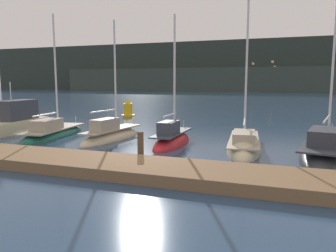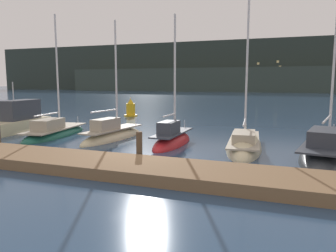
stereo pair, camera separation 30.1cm
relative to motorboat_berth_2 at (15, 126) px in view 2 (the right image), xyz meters
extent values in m
plane|color=navy|center=(12.40, -4.77, -0.43)|extent=(400.00, 400.00, 0.00)
cube|color=brown|center=(12.40, -6.83, -0.21)|extent=(40.90, 2.80, 0.45)
cylinder|color=#4C3D2D|center=(12.40, -5.18, 0.28)|extent=(0.28, 0.28, 1.42)
ellipsoid|color=beige|center=(0.01, -0.14, -0.43)|extent=(2.79, 7.35, 1.16)
cube|color=beige|center=(0.01, -0.14, 0.00)|extent=(2.55, 6.62, 0.86)
cube|color=#333842|center=(-0.06, 0.58, 1.15)|extent=(1.72, 3.29, 1.44)
cube|color=black|center=(-0.21, 2.01, 1.36)|extent=(1.25, 0.40, 0.64)
cylinder|color=silver|center=(0.00, 0.01, 2.53)|extent=(0.07, 0.07, 1.33)
ellipsoid|color=#195647|center=(3.81, -0.28, -0.43)|extent=(2.95, 7.14, 1.12)
cube|color=#A39984|center=(3.81, -0.28, 0.06)|extent=(2.48, 6.00, 0.08)
cube|color=#A39984|center=(3.92, -1.11, 0.44)|extent=(1.51, 2.36, 0.68)
cylinder|color=silver|center=(3.73, 0.27, 3.86)|extent=(0.12, 0.12, 7.60)
cylinder|color=silver|center=(3.93, -1.14, 1.11)|extent=(0.48, 2.83, 0.09)
cylinder|color=silver|center=(3.37, 2.87, 0.31)|extent=(0.04, 0.04, 0.50)
ellipsoid|color=beige|center=(8.16, -0.13, -0.43)|extent=(2.12, 6.25, 1.21)
cube|color=#A39984|center=(8.16, -0.13, 0.21)|extent=(1.78, 5.25, 0.08)
cube|color=#A39984|center=(8.09, -0.87, 0.60)|extent=(1.09, 2.04, 0.70)
cylinder|color=silver|center=(8.21, 0.35, 3.62)|extent=(0.12, 0.12, 6.81)
cylinder|color=silver|center=(8.08, -0.94, 1.44)|extent=(0.36, 2.60, 0.09)
cylinder|color=silver|center=(8.45, 2.67, 0.46)|extent=(0.04, 0.04, 0.50)
ellipsoid|color=red|center=(12.36, -0.57, -0.43)|extent=(1.45, 5.08, 1.33)
cube|color=#333842|center=(12.36, -0.57, 0.26)|extent=(1.22, 4.27, 0.08)
cube|color=#333842|center=(12.35, -1.18, 0.65)|extent=(0.86, 1.63, 0.70)
cylinder|color=silver|center=(12.36, -0.17, 3.64)|extent=(0.12, 0.12, 6.75)
cylinder|color=silver|center=(12.35, -1.11, 1.33)|extent=(0.10, 1.88, 0.09)
cylinder|color=silver|center=(12.37, 1.76, 0.51)|extent=(0.04, 0.04, 0.50)
ellipsoid|color=beige|center=(16.44, -0.23, -0.43)|extent=(2.52, 7.30, 1.68)
cube|color=#A39984|center=(16.44, -0.23, 0.07)|extent=(2.12, 6.13, 0.08)
cube|color=#A39984|center=(16.52, -1.09, 0.36)|extent=(1.33, 2.38, 0.50)
cylinder|color=silver|center=(16.38, 0.34, 4.75)|extent=(0.12, 0.12, 9.36)
cylinder|color=silver|center=(16.53, -1.18, 1.14)|extent=(0.37, 3.04, 0.09)
cylinder|color=silver|center=(16.13, 3.04, 0.32)|extent=(0.04, 0.04, 0.50)
ellipsoid|color=#2D3338|center=(20.52, -0.79, -0.43)|extent=(3.72, 8.22, 1.43)
cube|color=#333842|center=(20.52, -0.79, 0.26)|extent=(3.13, 6.90, 0.08)
cube|color=#333842|center=(20.35, -1.72, 0.66)|extent=(1.84, 2.75, 0.72)
cylinder|color=silver|center=(20.63, -0.16, 5.29)|extent=(0.12, 0.12, 10.05)
cylinder|color=silver|center=(20.30, -1.96, 1.54)|extent=(0.75, 3.61, 0.09)
cylinder|color=silver|center=(21.17, 2.80, 0.51)|extent=(0.04, 0.04, 0.50)
cylinder|color=gold|center=(2.92, 12.85, -0.35)|extent=(1.40, 1.40, 0.16)
cylinder|color=gold|center=(2.92, 12.85, 0.33)|extent=(0.94, 0.94, 1.20)
cone|color=gold|center=(2.92, 12.85, 1.18)|extent=(0.65, 0.65, 0.50)
sphere|color=#F9EAB7|center=(2.92, 12.85, 1.48)|extent=(0.16, 0.16, 0.16)
cube|color=#28332D|center=(12.40, 110.43, 8.86)|extent=(240.00, 16.00, 18.57)
cube|color=#333F39|center=(8.14, 100.43, 3.81)|extent=(144.00, 10.00, 8.49)
cube|color=#F4DB8C|center=(14.56, 102.38, 10.05)|extent=(0.80, 0.10, 0.80)
cube|color=#F4DB8C|center=(15.36, 102.38, 8.23)|extent=(0.80, 0.10, 0.80)
cube|color=#F4DB8C|center=(8.04, 102.38, 9.51)|extent=(0.80, 0.10, 0.80)
cube|color=#F4DB8C|center=(-42.98, 102.38, 1.13)|extent=(0.80, 0.10, 0.80)
camera|label=1|loc=(18.33, -18.41, 3.22)|focal=35.00mm
camera|label=2|loc=(18.61, -18.31, 3.22)|focal=35.00mm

